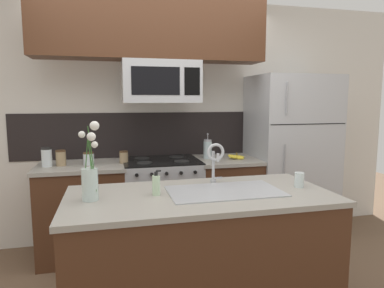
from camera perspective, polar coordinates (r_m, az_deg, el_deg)
name	(u,v)px	position (r m, az deg, el deg)	size (l,w,h in m)	color
rear_partition	(182,120)	(3.86, -1.64, 4.00)	(5.20, 0.10, 2.60)	silver
splash_band	(157,134)	(3.77, -5.92, 1.59)	(2.98, 0.01, 0.48)	black
back_counter_left	(83,210)	(3.57, -17.72, -10.47)	(0.83, 0.65, 0.91)	#4C2B19
back_counter_right	(226,200)	(3.75, 5.64, -9.24)	(0.66, 0.65, 0.91)	#4C2B19
stove_range	(162,204)	(3.59, -5.05, -9.92)	(0.76, 0.64, 0.93)	#B7BABF
microwave	(161,82)	(3.41, -5.24, 10.25)	(0.74, 0.40, 0.40)	#B7BABF
upper_cabinet_band	(152,28)	(3.43, -6.72, 18.65)	(2.19, 0.34, 0.60)	#4C2B19
refrigerator	(289,157)	(3.98, 15.89, -2.08)	(0.87, 0.74, 1.79)	#B7BABF
storage_jar_tall	(47,157)	(3.45, -23.05, -2.02)	(0.09, 0.09, 0.18)	silver
storage_jar_medium	(61,158)	(3.45, -21.01, -2.17)	(0.09, 0.09, 0.15)	#997F5B
storage_jar_short	(89,159)	(3.42, -16.85, -2.34)	(0.10, 0.10, 0.12)	silver
storage_jar_squat	(124,157)	(3.42, -11.30, -2.16)	(0.08, 0.08, 0.12)	#997F5B
banana_bunch	(237,157)	(3.62, 7.46, -2.15)	(0.19, 0.12, 0.08)	yellow
french_press	(208,149)	(3.63, 2.62, -0.83)	(0.09, 0.09, 0.27)	silver
island_counter	(200,258)	(2.46, 1.36, -18.44)	(1.76, 0.84, 0.91)	#4C2B19
kitchen_sink	(224,201)	(2.37, 5.42, -9.51)	(0.76, 0.44, 0.16)	#ADAFB5
sink_faucet	(215,158)	(2.51, 3.88, -2.28)	(0.14, 0.14, 0.31)	#B7BABF
dish_soap_bottle	(156,185)	(2.25, -5.99, -6.77)	(0.06, 0.05, 0.16)	beige
drinking_glass	(299,180)	(2.56, 17.43, -5.72)	(0.07, 0.07, 0.11)	silver
flower_vase	(90,178)	(2.20, -16.60, -5.44)	(0.13, 0.11, 0.49)	silver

